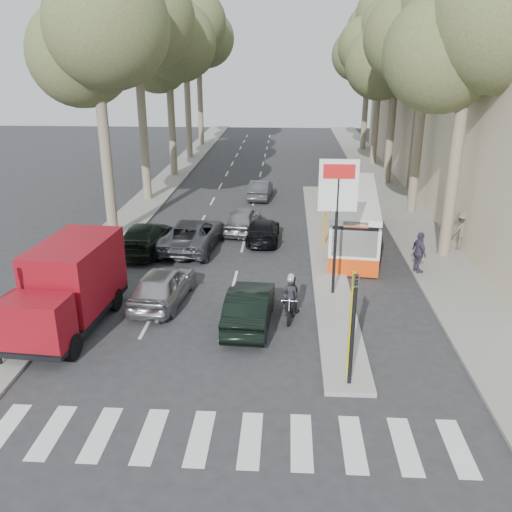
% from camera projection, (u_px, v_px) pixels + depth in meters
% --- Properties ---
extents(ground, '(120.00, 120.00, 0.00)m').
position_uv_depth(ground, '(243.00, 357.00, 17.61)').
color(ground, '#28282B').
rests_on(ground, ground).
extents(sidewalk_right, '(3.20, 70.00, 0.12)m').
position_uv_depth(sidewalk_right, '(384.00, 186.00, 40.53)').
color(sidewalk_right, gray).
rests_on(sidewalk_right, ground).
extents(median_left, '(2.40, 64.00, 0.12)m').
position_uv_depth(median_left, '(173.00, 175.00, 44.23)').
color(median_left, gray).
rests_on(median_left, ground).
extents(traffic_island, '(1.50, 26.00, 0.16)m').
position_uv_depth(traffic_island, '(324.00, 246.00, 27.71)').
color(traffic_island, gray).
rests_on(traffic_island, ground).
extents(building_far, '(11.00, 20.00, 16.00)m').
position_uv_depth(building_far, '(457.00, 71.00, 45.81)').
color(building_far, '#B7A88E').
rests_on(building_far, ground).
extents(billboard, '(1.50, 12.10, 5.60)m').
position_uv_depth(billboard, '(337.00, 208.00, 20.83)').
color(billboard, yellow).
rests_on(billboard, ground).
extents(traffic_light_island, '(0.16, 0.41, 3.60)m').
position_uv_depth(traffic_light_island, '(354.00, 312.00, 15.17)').
color(traffic_light_island, black).
rests_on(traffic_light_island, ground).
extents(tree_l_a, '(7.40, 7.20, 14.10)m').
position_uv_depth(tree_l_a, '(97.00, 30.00, 25.76)').
color(tree_l_a, '#6B604C').
rests_on(tree_l_a, ground).
extents(tree_l_b, '(7.40, 7.20, 14.88)m').
position_uv_depth(tree_l_b, '(138.00, 23.00, 33.02)').
color(tree_l_b, '#6B604C').
rests_on(tree_l_b, ground).
extents(tree_l_c, '(7.40, 7.20, 13.71)m').
position_uv_depth(tree_l_c, '(169.00, 44.00, 40.85)').
color(tree_l_c, '#6B604C').
rests_on(tree_l_c, ground).
extents(tree_l_d, '(7.40, 7.20, 15.66)m').
position_uv_depth(tree_l_d, '(186.00, 25.00, 47.75)').
color(tree_l_d, '#6B604C').
rests_on(tree_l_d, ground).
extents(tree_l_e, '(7.40, 7.20, 14.49)m').
position_uv_depth(tree_l_e, '(199.00, 40.00, 55.60)').
color(tree_l_e, '#6B604C').
rests_on(tree_l_e, ground).
extents(tree_r_a, '(7.40, 7.20, 14.10)m').
position_uv_depth(tree_r_a, '(475.00, 26.00, 22.97)').
color(tree_r_a, '#6B604C').
rests_on(tree_r_a, ground).
extents(tree_r_b, '(7.40, 7.20, 15.27)m').
position_uv_depth(tree_r_b, '(433.00, 14.00, 30.09)').
color(tree_r_b, '#6B604C').
rests_on(tree_r_b, ground).
extents(tree_r_c, '(7.40, 7.20, 13.32)m').
position_uv_depth(tree_r_c, '(399.00, 48.00, 38.19)').
color(tree_r_c, '#6B604C').
rests_on(tree_r_c, ground).
extents(tree_r_d, '(7.40, 7.20, 14.88)m').
position_uv_depth(tree_r_d, '(384.00, 32.00, 45.19)').
color(tree_r_d, '#6B604C').
rests_on(tree_r_d, ground).
extents(tree_r_e, '(7.40, 7.20, 14.10)m').
position_uv_depth(tree_r_e, '(371.00, 43.00, 52.91)').
color(tree_r_e, '#6B604C').
rests_on(tree_r_e, ground).
extents(silver_hatchback, '(2.20, 4.52, 1.48)m').
position_uv_depth(silver_hatchback, '(163.00, 285.00, 21.29)').
color(silver_hatchback, '#ABADB3').
rests_on(silver_hatchback, ground).
extents(dark_hatchback, '(1.74, 4.42, 1.43)m').
position_uv_depth(dark_hatchback, '(250.00, 306.00, 19.57)').
color(dark_hatchback, black).
rests_on(dark_hatchback, ground).
extents(queue_car_a, '(2.90, 5.57, 1.50)m').
position_uv_depth(queue_car_a, '(193.00, 234.00, 27.32)').
color(queue_car_a, '#4A4C51').
rests_on(queue_car_a, ground).
extents(queue_car_b, '(1.69, 4.08, 1.18)m').
position_uv_depth(queue_car_b, '(263.00, 230.00, 28.47)').
color(queue_car_b, black).
rests_on(queue_car_b, ground).
extents(queue_car_c, '(2.12, 4.28, 1.40)m').
position_uv_depth(queue_car_c, '(243.00, 219.00, 29.99)').
color(queue_car_c, '#93969B').
rests_on(queue_car_c, ground).
extents(queue_car_d, '(1.60, 3.92, 1.26)m').
position_uv_depth(queue_car_d, '(260.00, 189.00, 37.00)').
color(queue_car_d, '#494B51').
rests_on(queue_car_d, ground).
extents(queue_car_e, '(2.12, 5.00, 1.44)m').
position_uv_depth(queue_car_e, '(146.00, 238.00, 26.94)').
color(queue_car_e, black).
rests_on(queue_car_e, ground).
extents(red_truck, '(2.58, 5.87, 3.05)m').
position_uv_depth(red_truck, '(70.00, 285.00, 19.09)').
color(red_truck, black).
rests_on(red_truck, ground).
extents(city_bus, '(3.28, 10.37, 2.69)m').
position_uv_depth(city_bus, '(354.00, 216.00, 28.07)').
color(city_bus, '#F1430D').
rests_on(city_bus, ground).
extents(motorcycle, '(0.72, 1.95, 1.66)m').
position_uv_depth(motorcycle, '(290.00, 296.00, 20.27)').
color(motorcycle, black).
rests_on(motorcycle, ground).
extents(pedestrian_near, '(0.81, 1.20, 1.87)m').
position_uv_depth(pedestrian_near, '(419.00, 252.00, 23.91)').
color(pedestrian_near, '#423550').
rests_on(pedestrian_near, sidewalk_right).
extents(pedestrian_far, '(1.36, 0.96, 1.92)m').
position_uv_depth(pedestrian_far, '(462.00, 231.00, 26.82)').
color(pedestrian_far, brown).
rests_on(pedestrian_far, sidewalk_right).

